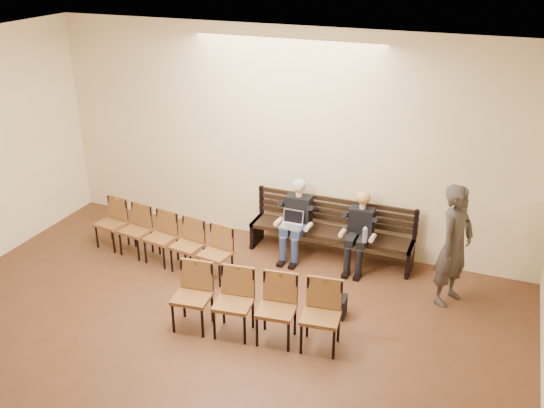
% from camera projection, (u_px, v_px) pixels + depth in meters
% --- Properties ---
extents(room_walls, '(8.02, 10.01, 3.51)m').
position_uv_depth(room_walls, '(129.00, 189.00, 5.65)').
color(room_walls, '#FBE8B4').
rests_on(room_walls, ground).
extents(bench, '(2.60, 0.90, 0.45)m').
position_uv_depth(bench, '(330.00, 244.00, 9.57)').
color(bench, black).
rests_on(bench, ground).
extents(seated_man, '(0.50, 0.69, 1.19)m').
position_uv_depth(seated_man, '(296.00, 221.00, 9.49)').
color(seated_man, black).
rests_on(seated_man, ground).
extents(seated_woman, '(0.46, 0.64, 1.08)m').
position_uv_depth(seated_woman, '(359.00, 235.00, 9.17)').
color(seated_woman, black).
rests_on(seated_woman, ground).
extents(laptop, '(0.37, 0.31, 0.24)m').
position_uv_depth(laptop, '(290.00, 227.00, 9.34)').
color(laptop, silver).
rests_on(laptop, bench).
extents(water_bottle, '(0.08, 0.08, 0.24)m').
position_uv_depth(water_bottle, '(364.00, 241.00, 8.91)').
color(water_bottle, silver).
rests_on(water_bottle, bench).
extents(bag, '(0.40, 0.29, 0.28)m').
position_uv_depth(bag, '(332.00, 305.00, 8.15)').
color(bag, black).
rests_on(bag, ground).
extents(passerby, '(0.74, 0.86, 2.00)m').
position_uv_depth(passerby, '(456.00, 237.00, 8.11)').
color(passerby, '#36302C').
rests_on(passerby, ground).
extents(chair_row_front, '(2.18, 0.73, 0.88)m').
position_uv_depth(chair_row_front, '(255.00, 307.00, 7.57)').
color(chair_row_front, brown).
rests_on(chair_row_front, ground).
extents(chair_row_back, '(2.52, 0.79, 0.81)m').
position_uv_depth(chair_row_back, '(161.00, 238.00, 9.36)').
color(chair_row_back, brown).
rests_on(chair_row_back, ground).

